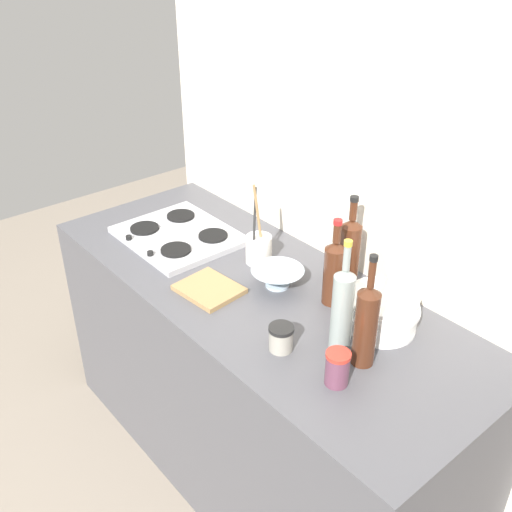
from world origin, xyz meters
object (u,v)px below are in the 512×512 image
object	(u,v)px
wine_bottle_mid_left	(342,307)
cutting_board	(209,289)
utensil_crock	(259,248)
wine_bottle_mid_right	(350,252)
mixing_bowl	(278,277)
condiment_jar_front	(337,368)
wine_bottle_rightmost	(366,324)
condiment_jar_rear	(281,338)
wine_bottle_leftmost	(334,271)
stovetop_hob	(179,235)
plate_stack	(382,312)

from	to	relation	value
wine_bottle_mid_left	cutting_board	xyz separation A→B (m)	(-0.50, -0.13, -0.13)
utensil_crock	wine_bottle_mid_right	bearing A→B (deg)	21.93
mixing_bowl	condiment_jar_front	size ratio (longest dim) A/B	1.76
wine_bottle_mid_left	wine_bottle_mid_right	world-z (taller)	wine_bottle_mid_left
wine_bottle_mid_left	utensil_crock	distance (m)	0.56
mixing_bowl	cutting_board	size ratio (longest dim) A/B	0.90
wine_bottle_rightmost	mixing_bowl	xyz separation A→B (m)	(-0.47, 0.08, -0.10)
mixing_bowl	condiment_jar_rear	bearing A→B (deg)	-40.08
wine_bottle_leftmost	cutting_board	world-z (taller)	wine_bottle_leftmost
stovetop_hob	wine_bottle_mid_left	bearing A→B (deg)	-0.40
wine_bottle_leftmost	condiment_jar_front	bearing A→B (deg)	-44.60
condiment_jar_front	cutting_board	size ratio (longest dim) A/B	0.51
stovetop_hob	condiment_jar_rear	world-z (taller)	condiment_jar_rear
plate_stack	condiment_jar_rear	distance (m)	0.34
plate_stack	mixing_bowl	world-z (taller)	plate_stack
wine_bottle_leftmost	utensil_crock	world-z (taller)	utensil_crock
cutting_board	utensil_crock	bearing A→B (deg)	99.23
plate_stack	mixing_bowl	bearing A→B (deg)	-167.21
wine_bottle_leftmost	condiment_jar_rear	bearing A→B (deg)	-76.13
wine_bottle_mid_left	cutting_board	size ratio (longest dim) A/B	1.76
wine_bottle_mid_left	wine_bottle_rightmost	size ratio (longest dim) A/B	1.01
wine_bottle_rightmost	mixing_bowl	world-z (taller)	wine_bottle_rightmost
cutting_board	wine_bottle_mid_left	bearing A→B (deg)	14.32
stovetop_hob	mixing_bowl	world-z (taller)	mixing_bowl
stovetop_hob	wine_bottle_leftmost	bearing A→B (deg)	11.82
condiment_jar_rear	wine_bottle_leftmost	bearing A→B (deg)	103.87
plate_stack	wine_bottle_rightmost	size ratio (longest dim) A/B	0.64
wine_bottle_mid_left	wine_bottle_rightmost	world-z (taller)	wine_bottle_mid_left
stovetop_hob	condiment_jar_rear	bearing A→B (deg)	-10.93
wine_bottle_mid_right	cutting_board	bearing A→B (deg)	-125.87
condiment_jar_front	plate_stack	bearing A→B (deg)	106.56
mixing_bowl	wine_bottle_mid_left	bearing A→B (deg)	-12.02
wine_bottle_rightmost	wine_bottle_mid_left	bearing A→B (deg)	178.44
condiment_jar_front	cutting_board	bearing A→B (deg)	-179.96
mixing_bowl	utensil_crock	xyz separation A→B (m)	(-0.17, 0.06, 0.02)
wine_bottle_rightmost	condiment_jar_rear	size ratio (longest dim) A/B	4.41
wine_bottle_mid_left	utensil_crock	xyz separation A→B (m)	(-0.54, 0.14, -0.08)
wine_bottle_rightmost	utensil_crock	bearing A→B (deg)	167.77
stovetop_hob	wine_bottle_mid_left	size ratio (longest dim) A/B	1.26
condiment_jar_front	mixing_bowl	bearing A→B (deg)	156.73
stovetop_hob	mixing_bowl	xyz separation A→B (m)	(0.52, 0.07, 0.02)
stovetop_hob	wine_bottle_rightmost	xyz separation A→B (m)	(0.99, -0.01, 0.12)
mixing_bowl	cutting_board	bearing A→B (deg)	-121.54
mixing_bowl	condiment_jar_rear	xyz separation A→B (m)	(0.27, -0.22, 0.00)
plate_stack	wine_bottle_mid_left	distance (m)	0.19
stovetop_hob	wine_bottle_mid_left	distance (m)	0.90
condiment_jar_rear	stovetop_hob	bearing A→B (deg)	169.07
utensil_crock	stovetop_hob	bearing A→B (deg)	-159.80
wine_bottle_mid_left	condiment_jar_front	distance (m)	0.19
utensil_crock	condiment_jar_front	size ratio (longest dim) A/B	2.95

